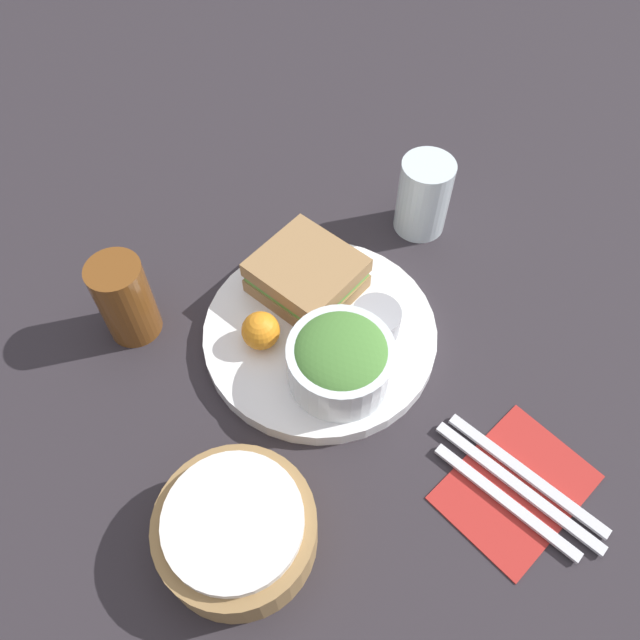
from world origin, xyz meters
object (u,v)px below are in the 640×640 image
(dressing_cup, at_px, (376,321))
(fork, at_px, (526,474))
(drink_glass, at_px, (125,299))
(sandwich, at_px, (307,275))
(salad_bowl, at_px, (341,359))
(water_glass, at_px, (424,196))
(spoon, at_px, (508,498))
(knife, at_px, (517,486))
(plate, at_px, (320,334))
(bread_basket, at_px, (237,530))

(dressing_cup, relative_size, fork, 0.30)
(drink_glass, bearing_deg, fork, -156.63)
(sandwich, relative_size, salad_bowl, 1.06)
(fork, height_order, water_glass, water_glass)
(drink_glass, bearing_deg, salad_bowl, -151.34)
(salad_bowl, bearing_deg, spoon, -171.71)
(spoon, xyz_separation_m, water_glass, (0.33, -0.23, 0.05))
(sandwich, height_order, knife, sandwich)
(salad_bowl, height_order, fork, salad_bowl)
(sandwich, xyz_separation_m, drink_glass, (0.12, 0.19, 0.01))
(drink_glass, bearing_deg, sandwich, -121.68)
(knife, distance_m, water_glass, 0.40)
(knife, height_order, water_glass, water_glass)
(dressing_cup, relative_size, drink_glass, 0.51)
(plate, relative_size, fork, 1.46)
(bread_basket, height_order, fork, bread_basket)
(sandwich, distance_m, fork, 0.35)
(plate, relative_size, sandwich, 2.21)
(sandwich, distance_m, dressing_cup, 0.11)
(plate, height_order, spoon, plate)
(salad_bowl, xyz_separation_m, water_glass, (0.11, -0.26, -0.00))
(plate, height_order, knife, plate)
(dressing_cup, height_order, fork, dressing_cup)
(plate, distance_m, drink_glass, 0.24)
(fork, distance_m, spoon, 0.04)
(drink_glass, bearing_deg, spoon, -160.61)
(plate, distance_m, salad_bowl, 0.08)
(sandwich, xyz_separation_m, knife, (-0.34, 0.01, -0.04))
(dressing_cup, height_order, water_glass, water_glass)
(salad_bowl, xyz_separation_m, spoon, (-0.22, -0.03, -0.05))
(sandwich, distance_m, drink_glass, 0.22)
(dressing_cup, xyz_separation_m, spoon, (-0.24, 0.05, -0.03))
(dressing_cup, height_order, knife, dressing_cup)
(fork, bearing_deg, sandwich, 177.02)
(salad_bowl, height_order, drink_glass, drink_glass)
(bread_basket, height_order, water_glass, water_glass)
(bread_basket, distance_m, fork, 0.32)
(sandwich, xyz_separation_m, water_glass, (-0.01, -0.21, 0.01))
(sandwich, height_order, bread_basket, sandwich)
(sandwich, relative_size, dressing_cup, 2.19)
(drink_glass, bearing_deg, knife, -158.60)
(knife, bearing_deg, fork, 90.00)
(drink_glass, relative_size, knife, 0.56)
(bread_basket, relative_size, fork, 0.82)
(salad_bowl, relative_size, knife, 0.59)
(spoon, bearing_deg, water_glass, 140.61)
(fork, height_order, knife, same)
(plate, xyz_separation_m, drink_glass, (0.17, 0.16, 0.05))
(drink_glass, height_order, fork, drink_glass)
(knife, xyz_separation_m, spoon, (-0.00, 0.02, 0.00))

